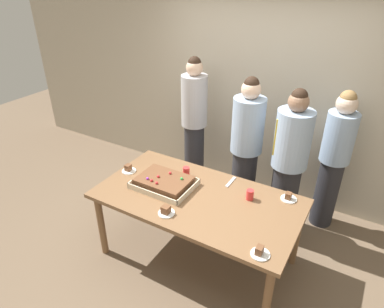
{
  "coord_description": "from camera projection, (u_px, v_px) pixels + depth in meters",
  "views": [
    {
      "loc": [
        1.27,
        -2.27,
        2.68
      ],
      "look_at": [
        -0.15,
        0.15,
        1.13
      ],
      "focal_mm": 31.65,
      "sensor_mm": 36.0,
      "label": 1
    }
  ],
  "objects": [
    {
      "name": "drink_cup_nearest",
      "position": [
        250.0,
        195.0,
        3.15
      ],
      "size": [
        0.07,
        0.07,
        0.1
      ],
      "primitive_type": "cylinder",
      "color": "red",
      "rests_on": "party_table"
    },
    {
      "name": "party_table",
      "position": [
        198.0,
        204.0,
        3.24
      ],
      "size": [
        1.93,
        1.03,
        0.78
      ],
      "color": "brown",
      "rests_on": "ground_plane"
    },
    {
      "name": "person_far_right_suit",
      "position": [
        288.0,
        166.0,
        3.5
      ],
      "size": [
        0.36,
        0.36,
        1.71
      ],
      "rotation": [
        0.0,
        0.0,
        -2.44
      ],
      "color": "#28282D",
      "rests_on": "ground_plane"
    },
    {
      "name": "plated_slice_near_right",
      "position": [
        166.0,
        211.0,
        2.97
      ],
      "size": [
        0.15,
        0.15,
        0.08
      ],
      "color": "white",
      "rests_on": "party_table"
    },
    {
      "name": "plated_slice_far_left",
      "position": [
        289.0,
        197.0,
        3.16
      ],
      "size": [
        0.15,
        0.15,
        0.07
      ],
      "color": "white",
      "rests_on": "party_table"
    },
    {
      "name": "person_serving_front",
      "position": [
        246.0,
        150.0,
        3.77
      ],
      "size": [
        0.35,
        0.35,
        1.73
      ],
      "rotation": [
        0.0,
        0.0,
        -2.06
      ],
      "color": "#28282D",
      "rests_on": "ground_plane"
    },
    {
      "name": "sheet_cake",
      "position": [
        164.0,
        182.0,
        3.33
      ],
      "size": [
        0.58,
        0.43,
        0.12
      ],
      "color": "beige",
      "rests_on": "party_table"
    },
    {
      "name": "interior_back_panel",
      "position": [
        264.0,
        79.0,
        4.06
      ],
      "size": [
        8.0,
        0.12,
        3.0
      ],
      "primitive_type": "cube",
      "color": "#B2A893",
      "rests_on": "ground_plane"
    },
    {
      "name": "plated_slice_far_right",
      "position": [
        260.0,
        252.0,
        2.55
      ],
      "size": [
        0.15,
        0.15,
        0.08
      ],
      "color": "white",
      "rests_on": "party_table"
    },
    {
      "name": "ground_plane",
      "position": [
        197.0,
        256.0,
        3.58
      ],
      "size": [
        12.0,
        12.0,
        0.0
      ],
      "primitive_type": "plane",
      "color": "brown"
    },
    {
      "name": "drink_cup_middle",
      "position": [
        186.0,
        172.0,
        3.5
      ],
      "size": [
        0.07,
        0.07,
        0.1
      ],
      "primitive_type": "cylinder",
      "color": "red",
      "rests_on": "party_table"
    },
    {
      "name": "person_green_shirt_behind",
      "position": [
        194.0,
        124.0,
        4.32
      ],
      "size": [
        0.33,
        0.33,
        1.78
      ],
      "rotation": [
        0.0,
        0.0,
        -1.29
      ],
      "color": "#28282D",
      "rests_on": "ground_plane"
    },
    {
      "name": "person_striped_tie_right",
      "position": [
        334.0,
        159.0,
        3.66
      ],
      "size": [
        0.32,
        0.32,
        1.63
      ],
      "rotation": [
        0.0,
        0.0,
        -2.4
      ],
      "color": "#28282D",
      "rests_on": "ground_plane"
    },
    {
      "name": "cake_server_utensil",
      "position": [
        231.0,
        182.0,
        3.42
      ],
      "size": [
        0.03,
        0.2,
        0.01
      ],
      "primitive_type": "cube",
      "color": "silver",
      "rests_on": "party_table"
    },
    {
      "name": "plated_slice_near_left",
      "position": [
        129.0,
        169.0,
        3.59
      ],
      "size": [
        0.15,
        0.15,
        0.08
      ],
      "color": "white",
      "rests_on": "party_table"
    }
  ]
}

